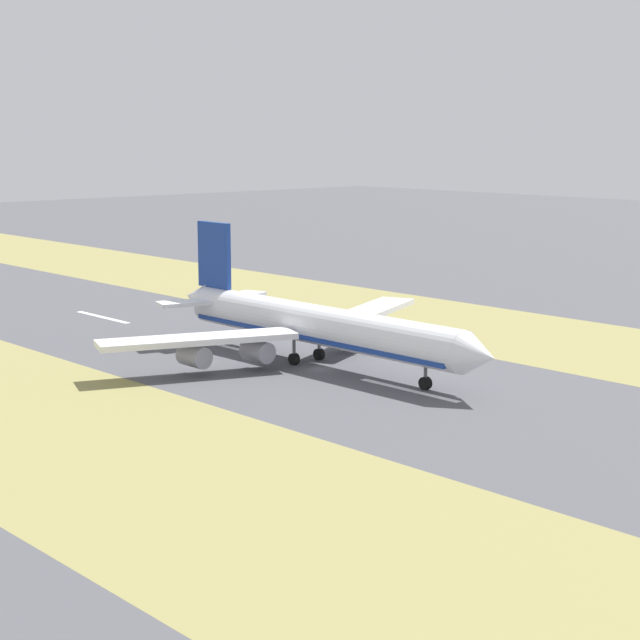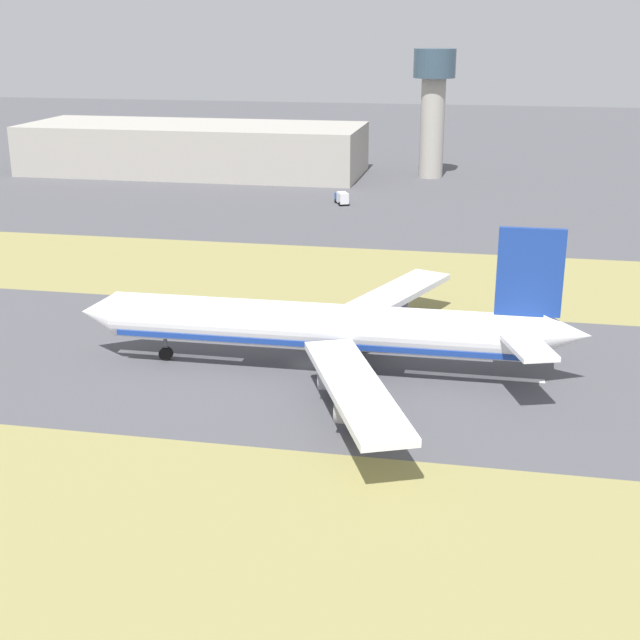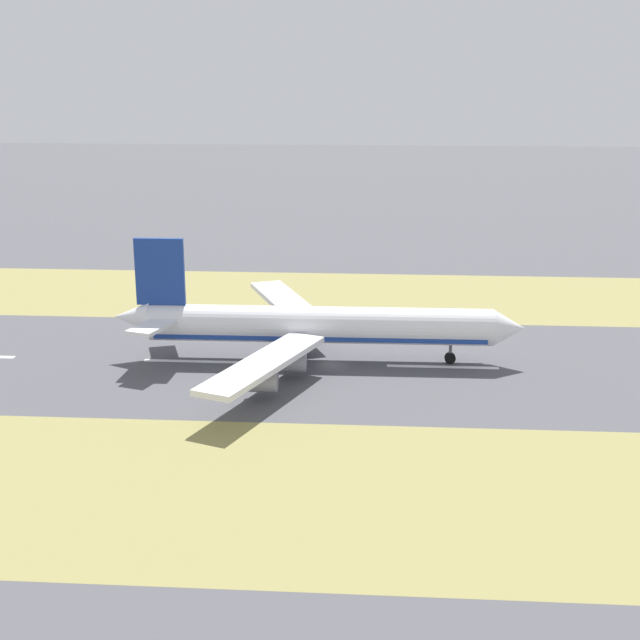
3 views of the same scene
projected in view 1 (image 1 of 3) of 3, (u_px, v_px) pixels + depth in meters
ground_plane at (320, 369)px, 159.60m from camera, size 800.00×800.00×0.00m
grass_median_west at (507, 332)px, 189.46m from camera, size 40.00×600.00×0.01m
grass_median_east at (47, 423)px, 129.74m from camera, size 40.00×600.00×0.01m
centreline_dash_near at (103, 317)px, 204.69m from camera, size 1.20×18.00×0.01m
centreline_dash_mid at (230, 348)px, 175.57m from camera, size 1.20×18.00×0.01m
centreline_dash_far at (409, 390)px, 146.45m from camera, size 1.20×18.00×0.01m
airplane_main_jet at (311, 325)px, 162.48m from camera, size 64.13×67.05×20.20m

